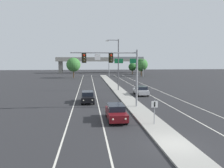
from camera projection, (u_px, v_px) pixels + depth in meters
ground_plane at (175, 146)px, 15.02m from camera, size 260.00×260.00×0.00m
median_island at (128, 99)px, 32.80m from camera, size 2.40×110.00×0.15m
lane_stripe_oncoming_center at (96, 93)px, 39.20m from camera, size 0.14×100.00×0.01m
lane_stripe_receding_center at (145, 92)px, 40.24m from camera, size 0.14×100.00×0.01m
edge_stripe_left at (77, 94)px, 38.84m from camera, size 0.14×100.00×0.01m
edge_stripe_right at (162, 92)px, 40.61m from camera, size 0.14×100.00×0.01m
overhead_signal_mast at (116, 65)px, 26.48m from camera, size 8.37×0.44×7.20m
median_sign_post at (154, 109)px, 19.54m from camera, size 0.60×0.10×2.20m
street_lamp_median at (117, 62)px, 41.85m from camera, size 2.58×0.28×10.00m
car_oncoming_darkred at (116, 112)px, 21.40m from camera, size 1.83×4.47×1.58m
car_oncoming_black at (88, 97)px, 30.58m from camera, size 1.87×4.49×1.58m
car_receding_silver at (141, 90)px, 37.05m from camera, size 1.87×4.49×1.58m
highway_sign_gantry at (126, 60)px, 79.42m from camera, size 13.28×0.42×7.50m
overpass_bridge at (100, 61)px, 104.89m from camera, size 42.40×6.40×7.65m
tree_far_right_c at (142, 65)px, 82.04m from camera, size 4.76×4.76×6.88m
tree_far_right_a at (141, 68)px, 92.55m from camera, size 3.20×3.20×4.63m
tree_far_right_b at (132, 67)px, 94.30m from camera, size 3.47×3.47×5.03m
tree_far_left_c at (73, 65)px, 73.76m from camera, size 4.89×4.89×7.08m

